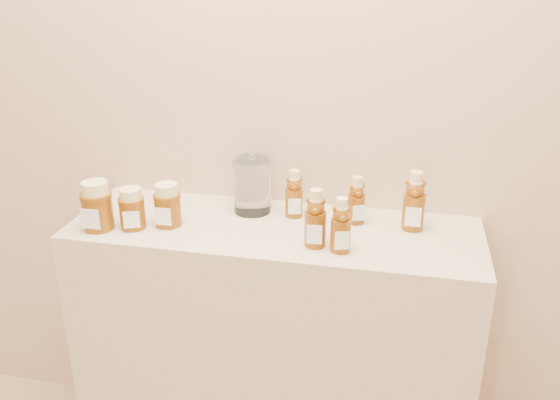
% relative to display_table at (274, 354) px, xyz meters
% --- Properties ---
extents(wall_back, '(3.50, 0.02, 2.70)m').
position_rel_display_table_xyz_m(wall_back, '(0.00, 0.20, 0.90)').
color(wall_back, tan).
rests_on(wall_back, ground).
extents(display_table, '(1.20, 0.40, 0.90)m').
position_rel_display_table_xyz_m(display_table, '(0.00, 0.00, 0.00)').
color(display_table, tan).
rests_on(display_table, ground).
extents(bear_bottle_back_left, '(0.07, 0.07, 0.17)m').
position_rel_display_table_xyz_m(bear_bottle_back_left, '(0.04, 0.09, 0.53)').
color(bear_bottle_back_left, '#602E07').
rests_on(bear_bottle_back_left, display_table).
extents(bear_bottle_back_mid, '(0.07, 0.07, 0.16)m').
position_rel_display_table_xyz_m(bear_bottle_back_mid, '(0.23, 0.08, 0.53)').
color(bear_bottle_back_mid, '#602E07').
rests_on(bear_bottle_back_mid, display_table).
extents(bear_bottle_back_right, '(0.07, 0.07, 0.20)m').
position_rel_display_table_xyz_m(bear_bottle_back_right, '(0.39, 0.08, 0.55)').
color(bear_bottle_back_right, '#602E07').
rests_on(bear_bottle_back_right, display_table).
extents(bear_bottle_front_left, '(0.07, 0.07, 0.18)m').
position_rel_display_table_xyz_m(bear_bottle_front_left, '(0.14, -0.09, 0.54)').
color(bear_bottle_front_left, '#602E07').
rests_on(bear_bottle_front_left, display_table).
extents(bear_bottle_front_right, '(0.07, 0.07, 0.17)m').
position_rel_display_table_xyz_m(bear_bottle_front_right, '(0.21, -0.11, 0.54)').
color(bear_bottle_front_right, '#602E07').
rests_on(bear_bottle_front_right, display_table).
extents(honey_jar_left, '(0.10, 0.10, 0.12)m').
position_rel_display_table_xyz_m(honey_jar_left, '(-0.40, -0.09, 0.51)').
color(honey_jar_left, '#602E07').
rests_on(honey_jar_left, display_table).
extents(honey_jar_back, '(0.08, 0.08, 0.13)m').
position_rel_display_table_xyz_m(honey_jar_back, '(-0.31, -0.05, 0.51)').
color(honey_jar_back, '#602E07').
rests_on(honey_jar_back, display_table).
extents(honey_jar_front, '(0.09, 0.09, 0.14)m').
position_rel_display_table_xyz_m(honey_jar_front, '(-0.49, -0.11, 0.52)').
color(honey_jar_front, '#602E07').
rests_on(honey_jar_front, display_table).
extents(glass_canister, '(0.14, 0.14, 0.19)m').
position_rel_display_table_xyz_m(glass_canister, '(-0.09, 0.10, 0.54)').
color(glass_canister, white).
rests_on(glass_canister, display_table).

